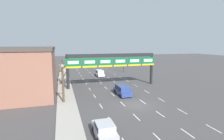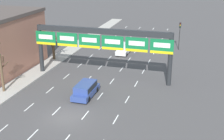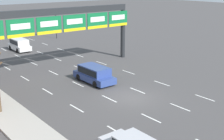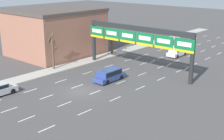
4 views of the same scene
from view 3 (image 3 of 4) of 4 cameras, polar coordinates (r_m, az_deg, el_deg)
ground_plane at (r=27.15m, az=3.55°, el=-5.09°), size 220.00×220.00×0.00m
sidewalk_left at (r=22.36m, az=-15.48°, el=-10.34°), size 2.80×110.00×0.15m
lane_dashes at (r=37.74m, az=-10.29°, el=0.82°), size 10.02×67.00×0.01m
sign_gantry at (r=35.17m, az=-9.32°, el=8.58°), size 18.85×0.70×6.88m
suv_blue at (r=30.93m, az=-3.28°, el=-0.60°), size 1.98×4.82×1.64m
suv_white at (r=46.84m, az=-16.59°, el=4.58°), size 1.85×4.52×1.72m
traffic_light_near_gantry at (r=54.87m, az=-10.25°, el=9.30°), size 0.30×0.35×4.91m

